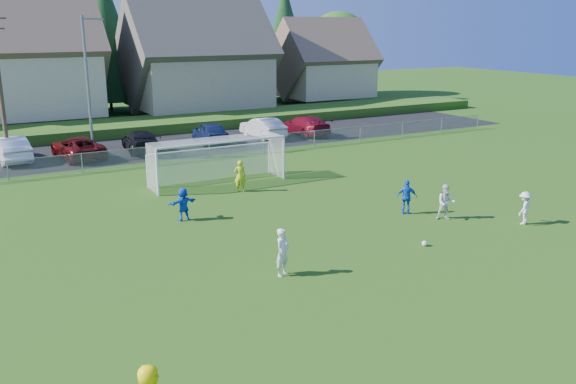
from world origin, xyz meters
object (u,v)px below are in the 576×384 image
object	(u,v)px
player_blue_a	(407,197)
car_b	(10,149)
soccer_ball	(425,243)
car_f	(263,128)
player_white_a	(283,252)
car_g	(304,125)
goalkeeper	(240,176)
car_e	(210,132)
player_white_b	(446,202)
car_c	(78,148)
soccer_goal	(216,154)
car_d	(141,141)
player_blue_b	(183,204)
player_white_c	(524,208)

from	to	relation	value
player_blue_a	car_b	bearing A→B (deg)	-24.55
soccer_ball	car_f	world-z (taller)	car_f
soccer_ball	car_b	distance (m)	27.72
car_f	player_white_a	bearing A→B (deg)	61.48
car_f	car_g	xyz separation A→B (m)	(3.45, -0.39, -0.03)
player_white_a	player_blue_a	bearing A→B (deg)	-6.16
goalkeeper	car_e	world-z (taller)	goalkeeper
car_f	soccer_ball	bearing A→B (deg)	74.84
car_b	car_g	distance (m)	21.33
player_white_b	car_c	world-z (taller)	player_white_b
car_c	soccer_ball	bearing A→B (deg)	102.89
soccer_ball	player_blue_a	bearing A→B (deg)	59.91
soccer_ball	soccer_goal	xyz separation A→B (m)	(-3.26, 13.26, 1.52)
player_white_a	car_f	xyz separation A→B (m)	(11.54, 24.13, -0.08)
car_b	player_blue_a	bearing A→B (deg)	118.48
player_white_a	car_d	size ratio (longest dim) A/B	0.34
player_white_b	car_c	xyz separation A→B (m)	(-11.77, 21.41, -0.09)
player_blue_b	goalkeeper	size ratio (longest dim) A/B	0.89
car_d	car_c	bearing A→B (deg)	7.55
player_white_c	soccer_goal	distance (m)	15.99
player_white_a	player_blue_a	distance (m)	9.10
goalkeeper	car_e	distance (m)	13.85
car_d	player_white_a	bearing A→B (deg)	91.16
car_g	soccer_goal	size ratio (longest dim) A/B	0.69
car_b	car_e	bearing A→B (deg)	171.63
car_d	car_f	distance (m)	9.73
soccer_ball	player_white_c	xyz separation A→B (m)	(5.65, 0.01, 0.62)
car_f	soccer_goal	xyz separation A→B (m)	(-8.52, -11.08, 0.85)
car_g	goalkeeper	bearing A→B (deg)	43.85
player_blue_a	car_g	world-z (taller)	player_blue_a
car_e	car_b	bearing A→B (deg)	4.45
player_white_c	player_blue_a	xyz separation A→B (m)	(-3.52, 3.67, 0.08)
soccer_ball	player_blue_b	world-z (taller)	player_blue_b
player_white_a	player_blue_b	size ratio (longest dim) A/B	1.15
soccer_ball	soccer_goal	distance (m)	13.74
player_white_c	player_blue_b	bearing A→B (deg)	-52.29
car_e	car_f	xyz separation A→B (m)	(4.39, 0.08, -0.02)
player_white_a	car_b	bearing A→B (deg)	75.91
soccer_ball	goalkeeper	bearing A→B (deg)	104.89
goalkeeper	soccer_ball	bearing A→B (deg)	126.54
player_white_a	player_white_c	bearing A→B (deg)	-29.55
goalkeeper	soccer_goal	world-z (taller)	soccer_goal
car_d	player_blue_a	bearing A→B (deg)	113.81
car_b	car_g	bearing A→B (deg)	171.45
car_b	car_e	distance (m)	13.48
soccer_ball	car_b	world-z (taller)	car_b
goalkeeper	car_g	bearing A→B (deg)	-110.10
player_white_c	car_f	xyz separation A→B (m)	(-0.39, 24.33, 0.05)
player_white_c	goalkeeper	world-z (taller)	goalkeeper
soccer_goal	soccer_ball	bearing A→B (deg)	-76.19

